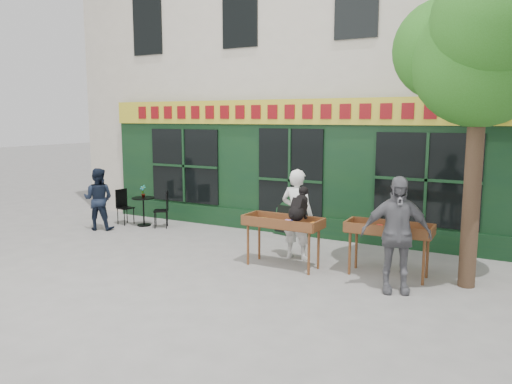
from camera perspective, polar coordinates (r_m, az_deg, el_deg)
ground at (r=10.45m, az=-1.65°, el=-7.40°), size 80.00×80.00×0.00m
building at (r=15.63m, az=10.00°, el=16.15°), size 14.00×7.26×10.00m
street_tree at (r=9.11m, az=24.70°, el=15.60°), size 3.05×2.90×5.60m
book_cart_center at (r=9.58m, az=3.09°, el=-3.80°), size 1.51×0.65×0.99m
dog at (r=9.30m, az=4.91°, el=-1.26°), size 0.35×0.61×0.60m
woman at (r=10.14m, az=4.71°, el=-2.56°), size 0.68×0.46×1.84m
book_cart_right at (r=9.31m, az=14.96°, el=-4.45°), size 1.52×0.68×0.99m
man_right at (r=8.50m, az=15.71°, el=-4.70°), size 1.23×0.87×1.94m
bistro_table at (r=13.59m, az=-12.74°, el=-1.53°), size 0.60×0.60×0.76m
bistro_chair_left at (r=13.96m, az=-14.93°, el=-1.29°), size 0.42×0.42×0.95m
bistro_chair_right at (r=13.26m, az=-10.44°, el=-1.65°), size 0.50×0.50×0.95m
potted_plant at (r=13.53m, az=-12.80°, el=0.09°), size 0.18×0.13×0.33m
man_left at (r=13.40m, az=-17.58°, el=-0.77°), size 0.95×0.87×1.59m
chalkboard at (r=12.27m, az=3.23°, el=-3.08°), size 0.59×0.30×0.79m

